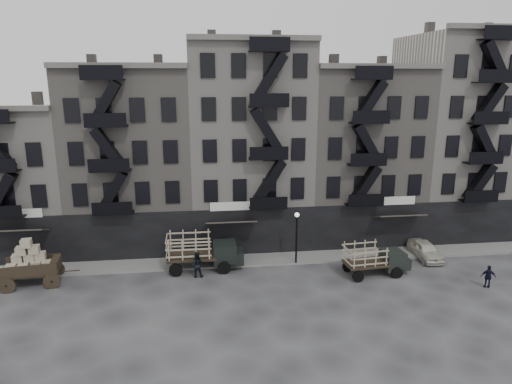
{
  "coord_description": "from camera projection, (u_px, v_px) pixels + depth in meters",
  "views": [
    {
      "loc": [
        -4.22,
        -30.25,
        14.51
      ],
      "look_at": [
        -0.01,
        4.0,
        5.65
      ],
      "focal_mm": 32.0,
      "sensor_mm": 36.0,
      "label": 1
    }
  ],
  "objects": [
    {
      "name": "policeman",
      "position": [
        488.0,
        277.0,
        31.88
      ],
      "size": [
        1.05,
        0.72,
        1.66
      ],
      "primitive_type": "imported",
      "rotation": [
        0.0,
        0.0,
        2.79
      ],
      "color": "black",
      "rests_on": "ground"
    },
    {
      "name": "ground",
      "position": [
        263.0,
        281.0,
        33.19
      ],
      "size": [
        140.0,
        140.0,
        0.0
      ],
      "primitive_type": "plane",
      "color": "#38383A",
      "rests_on": "ground"
    },
    {
      "name": "building_center",
      "position": [
        248.0,
        145.0,
        40.52
      ],
      "size": [
        10.0,
        11.35,
        18.2
      ],
      "color": "#ACA79E",
      "rests_on": "ground"
    },
    {
      "name": "stake_truck_west",
      "position": [
        202.0,
        249.0,
        34.77
      ],
      "size": [
        5.77,
        2.42,
        2.89
      ],
      "rotation": [
        0.0,
        0.0,
        0.0
      ],
      "color": "black",
      "rests_on": "ground"
    },
    {
      "name": "stake_truck_east",
      "position": [
        375.0,
        257.0,
        33.85
      ],
      "size": [
        5.05,
        2.41,
        2.46
      ],
      "rotation": [
        0.0,
        0.0,
        0.09
      ],
      "color": "black",
      "rests_on": "ground"
    },
    {
      "name": "building_mideast",
      "position": [
        356.0,
        154.0,
        41.95
      ],
      "size": [
        10.0,
        11.35,
        16.2
      ],
      "color": "gray",
      "rests_on": "ground"
    },
    {
      "name": "building_midwest",
      "position": [
        134.0,
        158.0,
        39.58
      ],
      "size": [
        10.0,
        11.35,
        16.2
      ],
      "color": "gray",
      "rests_on": "ground"
    },
    {
      "name": "lamp_post",
      "position": [
        297.0,
        231.0,
        35.35
      ],
      "size": [
        0.36,
        0.36,
        4.28
      ],
      "color": "black",
      "rests_on": "ground"
    },
    {
      "name": "pedestrian_mid",
      "position": [
        197.0,
        264.0,
        33.6
      ],
      "size": [
        0.99,
        0.8,
        1.95
      ],
      "primitive_type": "imported",
      "rotation": [
        0.0,
        0.0,
        3.08
      ],
      "color": "black",
      "rests_on": "ground"
    },
    {
      "name": "car_east",
      "position": [
        425.0,
        250.0,
        37.14
      ],
      "size": [
        1.71,
        4.09,
        1.38
      ],
      "primitive_type": "imported",
      "rotation": [
        0.0,
        0.0,
        -0.02
      ],
      "color": "beige",
      "rests_on": "ground"
    },
    {
      "name": "horse",
      "position": [
        3.0,
        273.0,
        32.57
      ],
      "size": [
        2.01,
        1.3,
        1.57
      ],
      "primitive_type": "imported",
      "rotation": [
        0.0,
        0.0,
        1.31
      ],
      "color": "silver",
      "rests_on": "ground"
    },
    {
      "name": "sidewalk",
      "position": [
        256.0,
        260.0,
        36.77
      ],
      "size": [
        55.0,
        2.5,
        0.15
      ],
      "primitive_type": "cube",
      "color": "slate",
      "rests_on": "ground"
    },
    {
      "name": "wagon",
      "position": [
        29.0,
        259.0,
        32.07
      ],
      "size": [
        4.25,
        2.63,
        3.4
      ],
      "rotation": [
        0.0,
        0.0,
        0.12
      ],
      "color": "black",
      "rests_on": "ground"
    },
    {
      "name": "building_east",
      "position": [
        460.0,
        136.0,
        42.75
      ],
      "size": [
        10.0,
        11.35,
        19.2
      ],
      "color": "#ACA79E",
      "rests_on": "ground"
    },
    {
      "name": "building_west",
      "position": [
        15.0,
        178.0,
        38.78
      ],
      "size": [
        10.0,
        11.35,
        13.2
      ],
      "color": "#ACA79E",
      "rests_on": "ground"
    }
  ]
}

